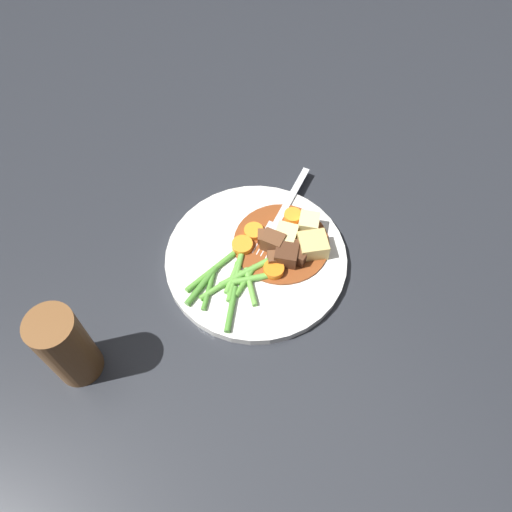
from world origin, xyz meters
TOP-DOWN VIEW (x-y plane):
  - ground_plane at (0.00, 0.00)m, footprint 3.00×3.00m
  - dinner_plate at (0.00, 0.00)m, footprint 0.25×0.25m
  - stew_sauce at (0.04, 0.00)m, footprint 0.13×0.13m
  - carrot_slice_0 at (0.01, -0.03)m, footprint 0.03×0.03m
  - carrot_slice_1 at (0.08, 0.03)m, footprint 0.03×0.03m
  - carrot_slice_2 at (0.02, 0.03)m, footprint 0.04×0.04m
  - carrot_slice_3 at (-0.01, 0.02)m, footprint 0.03×0.03m
  - potato_chunk_0 at (0.05, -0.00)m, footprint 0.04×0.04m
  - potato_chunk_1 at (0.09, -0.00)m, footprint 0.04×0.04m
  - potato_chunk_2 at (0.07, -0.03)m, footprint 0.05×0.05m
  - meat_chunk_0 at (0.02, 0.02)m, footprint 0.02×0.03m
  - meat_chunk_1 at (0.02, -0.02)m, footprint 0.03×0.03m
  - meat_chunk_2 at (0.05, -0.03)m, footprint 0.04×0.04m
  - meat_chunk_3 at (0.03, -0.00)m, footprint 0.04×0.04m
  - meat_chunk_4 at (0.03, -0.03)m, footprint 0.04×0.04m
  - green_bean_0 at (-0.06, -0.02)m, footprint 0.07×0.01m
  - green_bean_1 at (-0.02, -0.03)m, footprint 0.06×0.03m
  - green_bean_2 at (-0.08, -0.02)m, footprint 0.04×0.05m
  - green_bean_3 at (-0.03, -0.00)m, footprint 0.05×0.06m
  - green_bean_4 at (-0.04, -0.01)m, footprint 0.05×0.04m
  - green_bean_5 at (-0.05, -0.02)m, footprint 0.05×0.05m
  - green_bean_6 at (-0.07, -0.06)m, footprint 0.05×0.06m
  - green_bean_7 at (-0.07, 0.01)m, footprint 0.08×0.03m
  - green_bean_8 at (-0.03, -0.03)m, footprint 0.05×0.03m
  - green_bean_9 at (-0.03, -0.04)m, footprint 0.02×0.06m
  - green_bean_10 at (-0.03, -0.02)m, footprint 0.08×0.01m
  - green_bean_11 at (-0.09, -0.01)m, footprint 0.06×0.04m
  - fork at (0.07, 0.04)m, footprint 0.15×0.11m
  - pepper_mill at (-0.26, -0.02)m, footprint 0.06×0.06m

SIDE VIEW (x-z plane):
  - ground_plane at x=0.00m, z-range 0.00..0.00m
  - dinner_plate at x=0.00m, z-range 0.00..0.01m
  - stew_sauce at x=0.04m, z-range 0.01..0.02m
  - fork at x=0.07m, z-range 0.01..0.02m
  - green_bean_2 at x=-0.08m, z-range 0.01..0.02m
  - green_bean_8 at x=-0.03m, z-range 0.01..0.02m
  - green_bean_0 at x=-0.06m, z-range 0.01..0.02m
  - green_bean_7 at x=-0.07m, z-range 0.01..0.02m
  - green_bean_9 at x=-0.03m, z-range 0.01..0.02m
  - green_bean_5 at x=-0.05m, z-range 0.01..0.02m
  - green_bean_3 at x=-0.03m, z-range 0.01..0.02m
  - green_bean_6 at x=-0.07m, z-range 0.01..0.02m
  - green_bean_4 at x=-0.04m, z-range 0.01..0.02m
  - green_bean_10 at x=-0.03m, z-range 0.01..0.02m
  - green_bean_11 at x=-0.09m, z-range 0.01..0.02m
  - green_bean_1 at x=-0.02m, z-range 0.01..0.02m
  - carrot_slice_2 at x=0.02m, z-range 0.01..0.02m
  - carrot_slice_1 at x=0.08m, z-range 0.01..0.02m
  - carrot_slice_3 at x=-0.01m, z-range 0.01..0.03m
  - carrot_slice_0 at x=0.01m, z-range 0.01..0.03m
  - meat_chunk_0 at x=0.02m, z-range 0.01..0.03m
  - meat_chunk_1 at x=0.02m, z-range 0.01..0.03m
  - meat_chunk_2 at x=0.05m, z-range 0.01..0.04m
  - potato_chunk_0 at x=0.05m, z-range 0.01..0.04m
  - meat_chunk_4 at x=0.03m, z-range 0.01..0.04m
  - potato_chunk_2 at x=0.07m, z-range 0.01..0.04m
  - potato_chunk_1 at x=0.09m, z-range 0.01..0.04m
  - meat_chunk_3 at x=0.03m, z-range 0.01..0.04m
  - pepper_mill at x=-0.26m, z-range 0.00..0.12m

